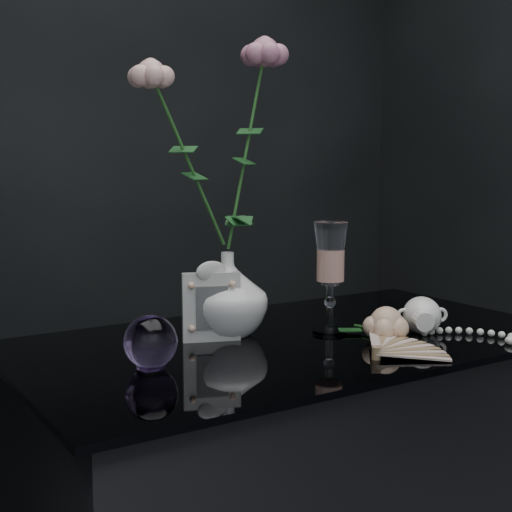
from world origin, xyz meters
TOP-DOWN VIEW (x-y plane):
  - vase at (-0.10, 0.14)m, footprint 0.19×0.19m
  - wine_glass at (0.08, 0.05)m, footprint 0.08×0.08m
  - picture_frame at (-0.15, 0.11)m, footprint 0.14×0.12m
  - paperweight at (-0.32, 0.01)m, footprint 0.11×0.11m
  - paper_fan at (0.03, -0.15)m, footprint 0.29×0.25m
  - loose_rose at (0.13, -0.06)m, footprint 0.15×0.20m
  - pearl_jar at (0.23, -0.05)m, footprint 0.34×0.35m
  - roses at (-0.11, 0.14)m, footprint 0.32×0.11m

SIDE VIEW (x-z plane):
  - paper_fan at x=0.03m, z-range 0.76..0.79m
  - loose_rose at x=0.13m, z-range 0.76..0.83m
  - pearl_jar at x=0.23m, z-range 0.76..0.84m
  - paperweight at x=-0.32m, z-range 0.76..0.85m
  - picture_frame at x=-0.15m, z-range 0.76..0.91m
  - vase at x=-0.10m, z-range 0.76..0.92m
  - wine_glass at x=0.08m, z-range 0.76..0.98m
  - roses at x=-0.11m, z-range 0.91..1.36m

